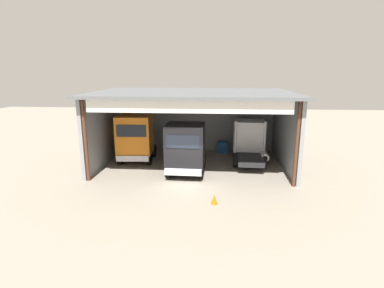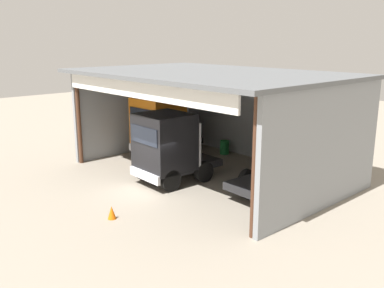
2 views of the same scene
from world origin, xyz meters
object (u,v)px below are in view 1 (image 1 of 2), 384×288
at_px(truck_orange_center_bay, 136,137).
at_px(truck_white_right_bay, 249,141).
at_px(truck_black_yard_outside, 185,148).
at_px(oil_drum, 171,146).
at_px(traffic_cone, 214,199).
at_px(tool_cart, 223,147).

distance_m(truck_orange_center_bay, truck_white_right_bay, 9.05).
height_order(truck_black_yard_outside, oil_drum, truck_black_yard_outside).
xyz_separation_m(truck_black_yard_outside, oil_drum, (-1.96, 6.29, -1.49)).
xyz_separation_m(truck_black_yard_outside, truck_white_right_bay, (4.76, 3.63, -0.25)).
bearing_deg(oil_drum, truck_orange_center_bay, -123.37).
height_order(truck_orange_center_bay, traffic_cone, truck_orange_center_bay).
xyz_separation_m(truck_black_yard_outside, tool_cart, (2.75, 6.12, -1.43)).
height_order(truck_orange_center_bay, oil_drum, truck_orange_center_bay).
bearing_deg(truck_black_yard_outside, tool_cart, -112.67).
bearing_deg(traffic_cone, truck_orange_center_bay, 129.98).
bearing_deg(traffic_cone, truck_black_yard_outside, 113.59).
distance_m(truck_orange_center_bay, traffic_cone, 9.93).
bearing_deg(truck_black_yard_outside, oil_drum, -71.19).
relative_size(truck_orange_center_bay, traffic_cone, 8.21).
relative_size(truck_black_yard_outside, oil_drum, 5.26).
bearing_deg(oil_drum, truck_black_yard_outside, -72.71).
height_order(oil_drum, traffic_cone, oil_drum).
distance_m(truck_black_yard_outside, oil_drum, 6.76).
xyz_separation_m(oil_drum, traffic_cone, (4.00, -10.96, -0.16)).
bearing_deg(truck_black_yard_outside, truck_orange_center_bay, -32.14).
bearing_deg(truck_orange_center_bay, traffic_cone, 127.05).
relative_size(truck_white_right_bay, tool_cart, 5.04).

